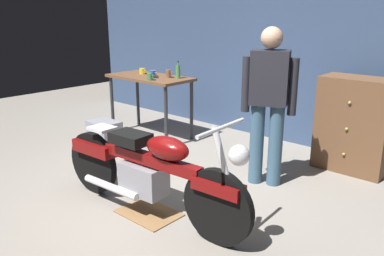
{
  "coord_description": "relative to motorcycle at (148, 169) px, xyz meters",
  "views": [
    {
      "loc": [
        2.66,
        -2.24,
        1.81
      ],
      "look_at": [
        0.05,
        0.7,
        0.65
      ],
      "focal_mm": 37.04,
      "sensor_mm": 36.0,
      "label": 1
    }
  ],
  "objects": [
    {
      "name": "mug_brown_stoneware",
      "position": [
        -1.5,
        1.78,
        0.51
      ],
      "size": [
        0.11,
        0.08,
        0.11
      ],
      "color": "brown",
      "rests_on": "workbench"
    },
    {
      "name": "drip_tray",
      "position": [
        -0.01,
        0.0,
        -0.44
      ],
      "size": [
        0.56,
        0.4,
        0.01
      ],
      "primitive_type": "cube",
      "color": "olive",
      "rests_on": "ground_plane"
    },
    {
      "name": "back_wall",
      "position": [
        -0.17,
        2.83,
        1.1
      ],
      "size": [
        8.0,
        0.12,
        3.1
      ],
      "primitive_type": "cube",
      "color": "#384C70",
      "rests_on": "ground_plane"
    },
    {
      "name": "storage_bin",
      "position": [
        -1.96,
        0.94,
        -0.28
      ],
      "size": [
        0.44,
        0.32,
        0.34
      ],
      "primitive_type": "cube",
      "color": "gray",
      "rests_on": "ground_plane"
    },
    {
      "name": "bottle",
      "position": [
        -1.36,
        1.82,
        0.55
      ],
      "size": [
        0.06,
        0.06,
        0.24
      ],
      "color": "#4C8C4C",
      "rests_on": "workbench"
    },
    {
      "name": "mug_yellow_tall",
      "position": [
        -2.04,
        1.76,
        0.49
      ],
      "size": [
        0.12,
        0.09,
        0.09
      ],
      "color": "yellow",
      "rests_on": "workbench"
    },
    {
      "name": "mug_green_speckled",
      "position": [
        -1.53,
        1.45,
        0.5
      ],
      "size": [
        0.11,
        0.08,
        0.1
      ],
      "color": "#3D7F4C",
      "rests_on": "workbench"
    },
    {
      "name": "motorcycle",
      "position": [
        0.0,
        0.0,
        0.0
      ],
      "size": [
        2.19,
        0.6,
        1.0
      ],
      "rotation": [
        0.0,
        0.0,
        0.06
      ],
      "color": "black",
      "rests_on": "ground_plane"
    },
    {
      "name": "ground_plane",
      "position": [
        -0.17,
        0.03,
        -0.45
      ],
      "size": [
        12.0,
        12.0,
        0.0
      ],
      "primitive_type": "plane",
      "color": "gray"
    },
    {
      "name": "person_standing",
      "position": [
        0.42,
        1.32,
        0.48
      ],
      "size": [
        0.53,
        0.35,
        1.67
      ],
      "rotation": [
        0.0,
        0.0,
        3.55
      ],
      "color": "#3D607A",
      "rests_on": "ground_plane"
    },
    {
      "name": "mug_blue_enamel",
      "position": [
        -1.65,
        1.61,
        0.5
      ],
      "size": [
        0.12,
        0.09,
        0.1
      ],
      "color": "#2D51AD",
      "rests_on": "workbench"
    },
    {
      "name": "wooden_dresser",
      "position": [
        0.97,
        2.33,
        0.1
      ],
      "size": [
        0.8,
        0.47,
        1.1
      ],
      "color": "brown",
      "rests_on": "ground_plane"
    },
    {
      "name": "mug_orange_travel",
      "position": [
        -1.75,
        1.71,
        0.49
      ],
      "size": [
        0.12,
        0.09,
        0.09
      ],
      "color": "orange",
      "rests_on": "workbench"
    },
    {
      "name": "workbench",
      "position": [
        -1.81,
        1.69,
        0.34
      ],
      "size": [
        1.3,
        0.64,
        0.9
      ],
      "color": "brown",
      "rests_on": "ground_plane"
    }
  ]
}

